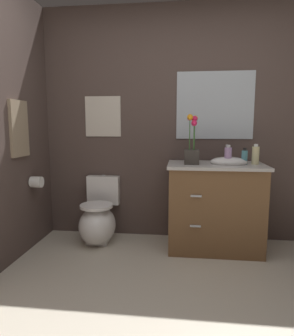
{
  "coord_description": "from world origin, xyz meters",
  "views": [
    {
      "loc": [
        0.07,
        -1.54,
        1.25
      ],
      "look_at": [
        -0.28,
        1.37,
        0.82
      ],
      "focal_mm": 31.91,
      "sensor_mm": 36.0,
      "label": 1
    }
  ],
  "objects_px": {
    "lotion_bottle": "(244,157)",
    "hanging_towel": "(19,129)",
    "wall_mirror": "(215,105)",
    "toilet_paper_roll": "(37,182)",
    "soap_bottle": "(228,156)",
    "toilet": "(99,220)",
    "hand_wash_bottle": "(256,155)",
    "flower_vase": "(192,146)",
    "vanity_cabinet": "(215,206)",
    "wall_poster": "(103,117)"
  },
  "relations": [
    {
      "from": "vanity_cabinet",
      "to": "hanging_towel",
      "type": "relative_size",
      "value": 2.02
    },
    {
      "from": "hand_wash_bottle",
      "to": "wall_poster",
      "type": "bearing_deg",
      "value": 169.94
    },
    {
      "from": "toilet",
      "to": "wall_poster",
      "type": "bearing_deg",
      "value": 90.0
    },
    {
      "from": "vanity_cabinet",
      "to": "wall_poster",
      "type": "bearing_deg",
      "value": 166.36
    },
    {
      "from": "soap_bottle",
      "to": "lotion_bottle",
      "type": "relative_size",
      "value": 1.18
    },
    {
      "from": "flower_vase",
      "to": "lotion_bottle",
      "type": "bearing_deg",
      "value": 3.47
    },
    {
      "from": "wall_mirror",
      "to": "hanging_towel",
      "type": "distance_m",
      "value": 1.96
    },
    {
      "from": "soap_bottle",
      "to": "hanging_towel",
      "type": "relative_size",
      "value": 0.36
    },
    {
      "from": "wall_poster",
      "to": "lotion_bottle",
      "type": "bearing_deg",
      "value": -12.17
    },
    {
      "from": "lotion_bottle",
      "to": "flower_vase",
      "type": "bearing_deg",
      "value": -176.53
    },
    {
      "from": "soap_bottle",
      "to": "toilet_paper_roll",
      "type": "xyz_separation_m",
      "value": [
        -1.89,
        -0.13,
        -0.28
      ]
    },
    {
      "from": "toilet_paper_roll",
      "to": "wall_mirror",
      "type": "bearing_deg",
      "value": 14.59
    },
    {
      "from": "soap_bottle",
      "to": "hand_wash_bottle",
      "type": "bearing_deg",
      "value": 11.28
    },
    {
      "from": "toilet",
      "to": "toilet_paper_roll",
      "type": "distance_m",
      "value": 0.75
    },
    {
      "from": "toilet",
      "to": "hanging_towel",
      "type": "relative_size",
      "value": 1.33
    },
    {
      "from": "vanity_cabinet",
      "to": "hanging_towel",
      "type": "bearing_deg",
      "value": -169.62
    },
    {
      "from": "wall_poster",
      "to": "toilet_paper_roll",
      "type": "height_order",
      "value": "wall_poster"
    },
    {
      "from": "lotion_bottle",
      "to": "hand_wash_bottle",
      "type": "xyz_separation_m",
      "value": [
        0.11,
        0.04,
        0.02
      ]
    },
    {
      "from": "flower_vase",
      "to": "wall_mirror",
      "type": "relative_size",
      "value": 0.6
    },
    {
      "from": "toilet_paper_roll",
      "to": "wall_poster",
      "type": "bearing_deg",
      "value": 38.99
    },
    {
      "from": "lotion_bottle",
      "to": "toilet_paper_roll",
      "type": "xyz_separation_m",
      "value": [
        -2.04,
        -0.15,
        -0.26
      ]
    },
    {
      "from": "soap_bottle",
      "to": "toilet_paper_roll",
      "type": "bearing_deg",
      "value": -176.06
    },
    {
      "from": "toilet",
      "to": "wall_poster",
      "type": "xyz_separation_m",
      "value": [
        -0.0,
        0.27,
        1.1
      ]
    },
    {
      "from": "soap_bottle",
      "to": "hand_wash_bottle",
      "type": "relative_size",
      "value": 0.96
    },
    {
      "from": "hand_wash_bottle",
      "to": "wall_mirror",
      "type": "relative_size",
      "value": 0.25
    },
    {
      "from": "toilet",
      "to": "toilet_paper_roll",
      "type": "height_order",
      "value": "toilet_paper_roll"
    },
    {
      "from": "hand_wash_bottle",
      "to": "wall_mirror",
      "type": "height_order",
      "value": "wall_mirror"
    },
    {
      "from": "lotion_bottle",
      "to": "hanging_towel",
      "type": "height_order",
      "value": "hanging_towel"
    },
    {
      "from": "toilet_paper_roll",
      "to": "hanging_towel",
      "type": "bearing_deg",
      "value": -108.24
    },
    {
      "from": "toilet",
      "to": "soap_bottle",
      "type": "height_order",
      "value": "soap_bottle"
    },
    {
      "from": "flower_vase",
      "to": "lotion_bottle",
      "type": "relative_size",
      "value": 3.0
    },
    {
      "from": "vanity_cabinet",
      "to": "lotion_bottle",
      "type": "xyz_separation_m",
      "value": [
        0.26,
        -0.02,
        0.49
      ]
    },
    {
      "from": "vanity_cabinet",
      "to": "flower_vase",
      "type": "xyz_separation_m",
      "value": [
        -0.24,
        -0.05,
        0.6
      ]
    },
    {
      "from": "flower_vase",
      "to": "wall_mirror",
      "type": "xyz_separation_m",
      "value": [
        0.24,
        0.35,
        0.41
      ]
    },
    {
      "from": "vanity_cabinet",
      "to": "hand_wash_bottle",
      "type": "xyz_separation_m",
      "value": [
        0.37,
        0.01,
        0.51
      ]
    },
    {
      "from": "flower_vase",
      "to": "lotion_bottle",
      "type": "distance_m",
      "value": 0.52
    },
    {
      "from": "flower_vase",
      "to": "hand_wash_bottle",
      "type": "relative_size",
      "value": 2.44
    },
    {
      "from": "lotion_bottle",
      "to": "hand_wash_bottle",
      "type": "relative_size",
      "value": 0.81
    },
    {
      "from": "wall_mirror",
      "to": "wall_poster",
      "type": "bearing_deg",
      "value": 180.0
    },
    {
      "from": "wall_mirror",
      "to": "toilet_paper_roll",
      "type": "height_order",
      "value": "wall_mirror"
    },
    {
      "from": "toilet",
      "to": "lotion_bottle",
      "type": "distance_m",
      "value": 1.63
    },
    {
      "from": "toilet",
      "to": "toilet_paper_roll",
      "type": "relative_size",
      "value": 6.27
    },
    {
      "from": "vanity_cabinet",
      "to": "toilet",
      "type": "bearing_deg",
      "value": 178.75
    },
    {
      "from": "vanity_cabinet",
      "to": "toilet_paper_roll",
      "type": "bearing_deg",
      "value": -174.56
    },
    {
      "from": "hand_wash_bottle",
      "to": "hanging_towel",
      "type": "distance_m",
      "value": 2.25
    },
    {
      "from": "lotion_bottle",
      "to": "hand_wash_bottle",
      "type": "bearing_deg",
      "value": 18.31
    },
    {
      "from": "hand_wash_bottle",
      "to": "wall_poster",
      "type": "distance_m",
      "value": 1.65
    },
    {
      "from": "vanity_cabinet",
      "to": "wall_mirror",
      "type": "bearing_deg",
      "value": 90.52
    },
    {
      "from": "flower_vase",
      "to": "toilet",
      "type": "bearing_deg",
      "value": 175.26
    },
    {
      "from": "toilet",
      "to": "hand_wash_bottle",
      "type": "relative_size",
      "value": 3.52
    }
  ]
}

